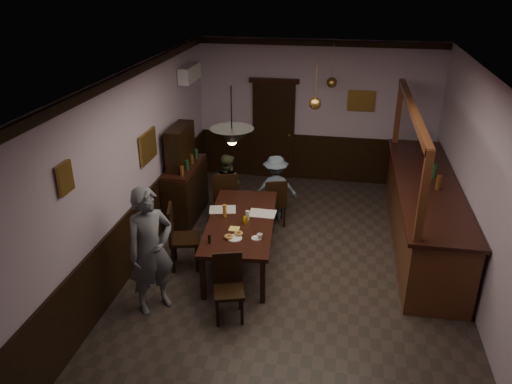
% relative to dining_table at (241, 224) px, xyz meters
% --- Properties ---
extents(room, '(5.01, 8.01, 3.01)m').
position_rel_dining_table_xyz_m(room, '(0.87, -0.37, 0.81)').
color(room, '#2D2621').
rests_on(room, ground).
extents(dining_table, '(1.19, 2.28, 0.75)m').
position_rel_dining_table_xyz_m(dining_table, '(0.00, 0.00, 0.00)').
color(dining_table, black).
rests_on(dining_table, ground).
extents(chair_far_left, '(0.55, 0.55, 1.02)m').
position_rel_dining_table_xyz_m(chair_far_left, '(-0.55, 1.22, -0.13)').
color(chair_far_left, black).
rests_on(chair_far_left, ground).
extents(chair_far_right, '(0.49, 0.49, 0.90)m').
position_rel_dining_table_xyz_m(chair_far_right, '(0.35, 1.31, -0.19)').
color(chair_far_right, black).
rests_on(chair_far_right, ground).
extents(chair_near, '(0.49, 0.49, 0.91)m').
position_rel_dining_table_xyz_m(chair_near, '(0.10, -1.32, -0.19)').
color(chair_near, black).
rests_on(chair_near, ground).
extents(chair_side, '(0.55, 0.55, 1.03)m').
position_rel_dining_table_xyz_m(chair_side, '(-0.91, -0.30, -0.12)').
color(chair_side, black).
rests_on(chair_side, ground).
extents(person_standing, '(0.76, 0.78, 1.80)m').
position_rel_dining_table_xyz_m(person_standing, '(-0.93, -1.34, 0.21)').
color(person_standing, slate).
rests_on(person_standing, ground).
extents(person_seated_left, '(0.69, 0.59, 1.24)m').
position_rel_dining_table_xyz_m(person_seated_left, '(-0.59, 1.50, -0.07)').
color(person_seated_left, '#444B2D').
rests_on(person_seated_left, ground).
extents(person_seated_right, '(0.89, 0.64, 1.24)m').
position_rel_dining_table_xyz_m(person_seated_right, '(0.31, 1.58, -0.07)').
color(person_seated_right, slate).
rests_on(person_seated_right, ground).
extents(newspaper_left, '(0.48, 0.39, 0.01)m').
position_rel_dining_table_xyz_m(newspaper_left, '(-0.36, 0.29, 0.07)').
color(newspaper_left, silver).
rests_on(newspaper_left, dining_table).
extents(newspaper_right, '(0.42, 0.31, 0.01)m').
position_rel_dining_table_xyz_m(newspaper_right, '(0.29, 0.27, 0.07)').
color(newspaper_right, silver).
rests_on(newspaper_right, dining_table).
extents(napkin, '(0.16, 0.16, 0.00)m').
position_rel_dining_table_xyz_m(napkin, '(-0.04, -0.29, 0.07)').
color(napkin, '#FFD45D').
rests_on(napkin, dining_table).
extents(saucer, '(0.15, 0.15, 0.01)m').
position_rel_dining_table_xyz_m(saucer, '(0.34, -0.52, 0.07)').
color(saucer, white).
rests_on(saucer, dining_table).
extents(coffee_cup, '(0.09, 0.09, 0.07)m').
position_rel_dining_table_xyz_m(coffee_cup, '(0.39, -0.53, 0.11)').
color(coffee_cup, white).
rests_on(coffee_cup, saucer).
extents(pastry_plate, '(0.22, 0.22, 0.01)m').
position_rel_dining_table_xyz_m(pastry_plate, '(0.03, -0.58, 0.07)').
color(pastry_plate, white).
rests_on(pastry_plate, dining_table).
extents(pastry_ring_a, '(0.13, 0.13, 0.04)m').
position_rel_dining_table_xyz_m(pastry_ring_a, '(-0.06, -0.60, 0.10)').
color(pastry_ring_a, '#C68C47').
rests_on(pastry_ring_a, pastry_plate).
extents(pastry_ring_b, '(0.13, 0.13, 0.04)m').
position_rel_dining_table_xyz_m(pastry_ring_b, '(0.07, -0.48, 0.10)').
color(pastry_ring_b, '#C68C47').
rests_on(pastry_ring_b, pastry_plate).
extents(soda_can, '(0.07, 0.07, 0.12)m').
position_rel_dining_table_xyz_m(soda_can, '(0.09, -0.11, 0.12)').
color(soda_can, yellow).
rests_on(soda_can, dining_table).
extents(beer_glass, '(0.06, 0.06, 0.20)m').
position_rel_dining_table_xyz_m(beer_glass, '(-0.27, 0.07, 0.16)').
color(beer_glass, '#BF721E').
rests_on(beer_glass, dining_table).
extents(water_glass, '(0.06, 0.06, 0.15)m').
position_rel_dining_table_xyz_m(water_glass, '(0.10, 0.03, 0.14)').
color(water_glass, silver).
rests_on(water_glass, dining_table).
extents(pepper_mill, '(0.04, 0.04, 0.14)m').
position_rel_dining_table_xyz_m(pepper_mill, '(-0.29, -0.77, 0.13)').
color(pepper_mill, black).
rests_on(pepper_mill, dining_table).
extents(sideboard, '(0.48, 1.34, 1.76)m').
position_rel_dining_table_xyz_m(sideboard, '(-1.34, 1.36, 0.02)').
color(sideboard, black).
rests_on(sideboard, ground).
extents(bar_counter, '(0.98, 4.23, 2.37)m').
position_rel_dining_table_xyz_m(bar_counter, '(2.86, 1.14, -0.09)').
color(bar_counter, '#512415').
rests_on(bar_counter, ground).
extents(door_back, '(0.90, 0.06, 2.10)m').
position_rel_dining_table_xyz_m(door_back, '(-0.03, 3.58, 0.36)').
color(door_back, black).
rests_on(door_back, ground).
extents(ac_unit, '(0.20, 0.85, 0.30)m').
position_rel_dining_table_xyz_m(ac_unit, '(-1.51, 2.53, 1.76)').
color(ac_unit, white).
rests_on(ac_unit, ground).
extents(picture_left_small, '(0.04, 0.28, 0.36)m').
position_rel_dining_table_xyz_m(picture_left_small, '(-1.59, -1.97, 1.46)').
color(picture_left_small, olive).
rests_on(picture_left_small, ground).
extents(picture_left_large, '(0.04, 0.62, 0.48)m').
position_rel_dining_table_xyz_m(picture_left_large, '(-1.59, 0.43, 1.01)').
color(picture_left_large, olive).
rests_on(picture_left_large, ground).
extents(picture_back, '(0.55, 0.04, 0.42)m').
position_rel_dining_table_xyz_m(picture_back, '(1.77, 3.59, 1.11)').
color(picture_back, olive).
rests_on(picture_back, ground).
extents(pendant_iron, '(0.56, 0.56, 0.75)m').
position_rel_dining_table_xyz_m(pendant_iron, '(0.07, -0.80, 1.67)').
color(pendant_iron, black).
rests_on(pendant_iron, ground).
extents(pendant_brass_mid, '(0.20, 0.20, 0.81)m').
position_rel_dining_table_xyz_m(pendant_brass_mid, '(0.97, 1.27, 1.61)').
color(pendant_brass_mid, '#BF8C3F').
rests_on(pendant_brass_mid, ground).
extents(pendant_brass_far, '(0.20, 0.20, 0.81)m').
position_rel_dining_table_xyz_m(pendant_brass_far, '(1.17, 2.90, 1.61)').
color(pendant_brass_far, '#BF8C3F').
rests_on(pendant_brass_far, ground).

